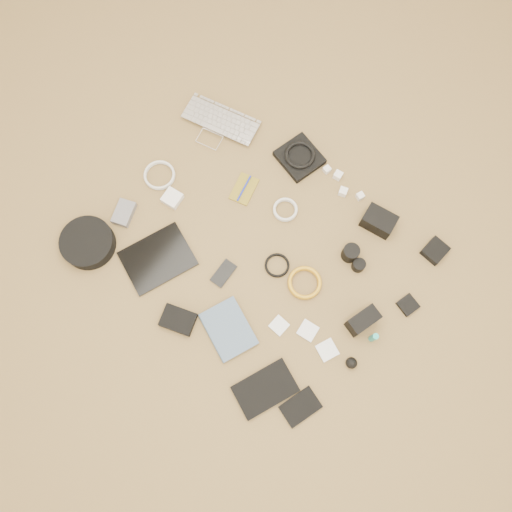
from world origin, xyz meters
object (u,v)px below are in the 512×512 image
Objects in this scene: laptop at (216,129)px; headphone_case at (88,243)px; tablet at (158,259)px; phone at (224,273)px; dslr_camera at (379,221)px; paperback at (210,339)px.

headphone_case reaches higher than laptop.
phone is (0.26, 0.12, -0.00)m from tablet.
dslr_camera is 0.60× the size of headphone_case.
laptop is 0.84m from dslr_camera.
paperback is (-0.26, -0.82, -0.03)m from dslr_camera.
tablet is at bearing -157.17° from phone.
laptop is at bearing 129.63° from phone.
dslr_camera is 0.61× the size of paperback.
laptop is 0.65m from tablet.
laptop is 0.95m from paperback.
phone is 0.53× the size of paperback.
headphone_case is at bearing -107.71° from laptop.
dslr_camera reaches higher than headphone_case.
tablet is 2.42× the size of phone.
headphone_case is at bearing -131.95° from tablet.
headphone_case reaches higher than tablet.
tablet is 1.28× the size of paperback.
laptop reaches higher than paperback.
laptop is 3.00× the size of phone.
dslr_camera is 0.70m from phone.
tablet is (0.19, -0.63, -0.01)m from laptop.
phone is (0.45, -0.51, -0.01)m from laptop.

